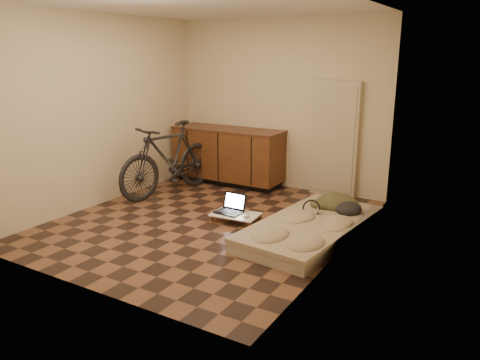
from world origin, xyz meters
The scene contains 10 objects.
room_shell centered at (0.00, 0.00, 1.30)m, with size 3.50×4.00×2.60m.
cabinets centered at (-0.75, 1.70, 0.47)m, with size 1.84×0.62×0.91m.
appliance_panel centered at (0.95, 1.94, 0.85)m, with size 0.70×0.10×1.70m, color beige.
bicycle centered at (-1.20, 0.74, 0.60)m, with size 0.55×1.86×1.20m, color black.
futon centered at (1.30, 0.25, 0.09)m, with size 1.19×2.14×0.18m.
clothing_pile centered at (1.42, 0.90, 0.29)m, with size 0.58×0.48×0.23m, color #3E4025, non-canonical shape.
headphones centered at (1.21, 0.48, 0.26)m, with size 0.24×0.22×0.16m, color black, non-canonical shape.
lap_desk centered at (0.29, 0.21, 0.09)m, with size 0.62×0.43×0.10m.
laptop centered at (0.20, 0.25, 0.15)m, with size 0.34×0.31×0.23m.
mouse centered at (0.47, 0.17, 0.12)m, with size 0.06×0.10×0.04m, color silver.
Camera 1 is at (3.21, -4.61, 2.08)m, focal length 35.00 mm.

